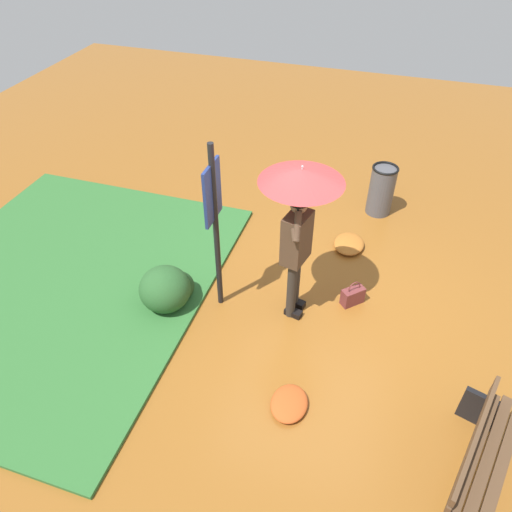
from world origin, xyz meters
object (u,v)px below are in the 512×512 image
object	(u,v)px
info_sign_post	(214,212)
handbag	(353,296)
park_bench	(482,456)
trash_bin	(381,190)
person_with_umbrella	(299,207)

from	to	relation	value
info_sign_post	handbag	distance (m)	2.19
park_bench	trash_bin	distance (m)	4.43
park_bench	trash_bin	xyz separation A→B (m)	(4.21, 1.37, 0.02)
handbag	park_bench	distance (m)	2.46
info_sign_post	trash_bin	bearing A→B (deg)	-32.49
person_with_umbrella	park_bench	xyz separation A→B (m)	(-1.70, -2.18, -1.15)
person_with_umbrella	park_bench	bearing A→B (deg)	-127.98
handbag	park_bench	size ratio (longest dim) A/B	0.26
trash_bin	park_bench	bearing A→B (deg)	-161.99
trash_bin	handbag	bearing A→B (deg)	178.09
info_sign_post	park_bench	distance (m)	3.60
person_with_umbrella	trash_bin	distance (m)	2.87
person_with_umbrella	info_sign_post	xyz separation A→B (m)	(-0.23, 0.93, -0.11)
info_sign_post	handbag	world-z (taller)	info_sign_post
handbag	trash_bin	xyz separation A→B (m)	(2.23, -0.07, 0.29)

